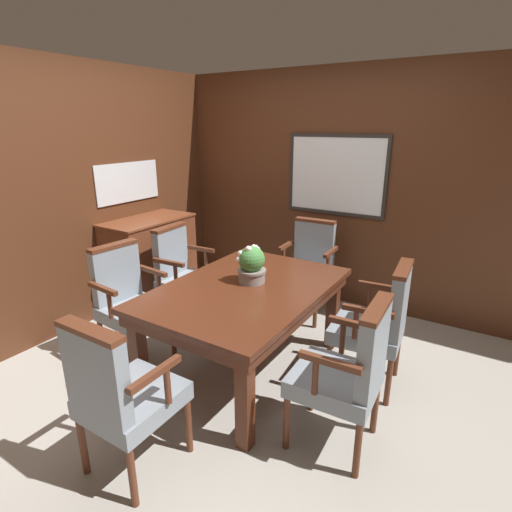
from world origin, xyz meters
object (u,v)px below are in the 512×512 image
at_px(chair_head_near, 121,391).
at_px(chair_head_far, 309,264).
at_px(sideboard_cabinet, 151,263).
at_px(chair_left_far, 183,272).
at_px(chair_right_far, 378,321).
at_px(chair_right_near, 348,370).
at_px(potted_plant, 252,265).
at_px(dining_table, 246,298).
at_px(chair_left_near, 128,298).

bearing_deg(chair_head_near, chair_head_far, -89.97).
xyz_separation_m(chair_head_near, sideboard_cabinet, (-1.53, 1.69, -0.06)).
bearing_deg(chair_left_far, chair_right_far, -94.49).
bearing_deg(chair_head_far, chair_right_near, -61.02).
bearing_deg(potted_plant, dining_table, -84.45).
height_order(dining_table, potted_plant, potted_plant).
height_order(chair_right_far, chair_left_near, same).
bearing_deg(chair_right_near, sideboard_cabinet, -111.52).
distance_m(chair_left_far, chair_right_near, 2.04).
xyz_separation_m(chair_head_near, chair_left_far, (-0.95, 1.55, 0.00)).
xyz_separation_m(chair_left_far, chair_head_far, (0.94, 0.86, 0.00)).
relative_size(chair_head_near, chair_head_far, 1.00).
relative_size(chair_left_near, chair_head_far, 1.00).
height_order(chair_left_near, chair_head_far, same).
height_order(chair_left_far, chair_head_far, same).
distance_m(chair_left_near, chair_left_far, 0.70).
distance_m(chair_left_near, chair_head_far, 1.80).
xyz_separation_m(chair_right_far, chair_head_far, (-0.95, 0.87, 0.00)).
relative_size(chair_right_far, potted_plant, 3.22).
bearing_deg(chair_head_far, sideboard_cabinet, -157.50).
bearing_deg(chair_right_far, dining_table, -75.23).
height_order(chair_head_near, chair_right_near, same).
distance_m(chair_head_near, chair_head_far, 2.41).
height_order(chair_head_near, chair_head_far, same).
height_order(chair_right_near, chair_head_far, same).
bearing_deg(chair_head_far, potted_plant, -92.02).
relative_size(chair_left_near, chair_right_near, 1.00).
bearing_deg(dining_table, chair_left_near, -159.46).
bearing_deg(chair_right_far, chair_head_far, -137.82).
height_order(dining_table, sideboard_cabinet, sideboard_cabinet).
bearing_deg(potted_plant, chair_left_far, 165.20).
relative_size(chair_left_near, chair_left_far, 1.00).
bearing_deg(chair_head_near, chair_left_near, -43.07).
distance_m(chair_head_near, chair_left_near, 1.25).
distance_m(dining_table, chair_left_near, 1.00).
relative_size(dining_table, chair_head_far, 1.64).
relative_size(chair_left_far, potted_plant, 3.22).
xyz_separation_m(potted_plant, sideboard_cabinet, (-1.53, 0.40, -0.38)).
bearing_deg(chair_right_far, sideboard_cabinet, -98.92).
bearing_deg(chair_head_near, sideboard_cabinet, -48.14).
bearing_deg(potted_plant, chair_left_near, -153.97).
bearing_deg(potted_plant, chair_head_far, 90.78).
bearing_deg(chair_left_far, chair_left_near, 179.03).
bearing_deg(potted_plant, sideboard_cabinet, 165.53).
relative_size(chair_left_far, chair_head_far, 1.00).
bearing_deg(chair_left_far, sideboard_cabinet, 72.06).
height_order(chair_head_near, chair_left_far, same).
bearing_deg(dining_table, chair_head_near, -90.69).
relative_size(chair_right_near, potted_plant, 3.22).
xyz_separation_m(chair_right_far, chair_right_near, (0.02, -0.70, 0.00)).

